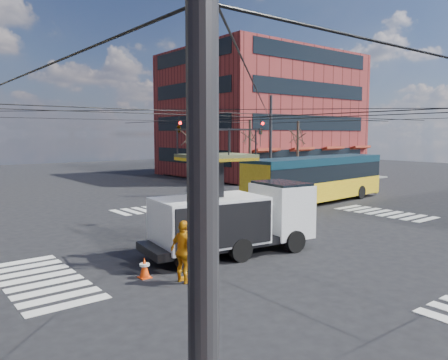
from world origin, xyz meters
TOP-DOWN VIEW (x-y plane):
  - ground at (0.00, 0.00)m, footprint 120.00×120.00m
  - sidewalk_ne at (21.00, 21.00)m, footprint 18.00×18.00m
  - crosswalks at (0.00, 0.00)m, footprint 22.40×22.40m
  - building_ne at (21.98, 23.98)m, footprint 20.06×16.06m
  - overhead_network at (-0.07, 0.40)m, footprint 24.24×24.24m
  - tree_a at (5.00, 13.50)m, footprint 2.00×2.00m
  - tree_b at (11.00, 13.50)m, footprint 2.00×2.00m
  - tree_c at (17.00, 13.50)m, footprint 2.00×2.00m
  - utility_truck at (-2.91, -1.26)m, footprint 7.24×3.39m
  - city_bus at (9.92, 5.21)m, footprint 13.05×3.73m
  - traffic_cone at (-7.19, -1.81)m, footprint 0.36×0.36m
  - worker_ground at (-6.40, -3.02)m, footprint 0.67×1.25m
  - flagger at (2.82, 1.43)m, footprint 0.75×1.18m

SIDE VIEW (x-z plane):
  - ground at x=0.00m, z-range 0.00..0.00m
  - crosswalks at x=0.00m, z-range 0.00..0.02m
  - sidewalk_ne at x=21.00m, z-range 0.00..0.12m
  - traffic_cone at x=-7.19m, z-range 0.00..0.69m
  - flagger at x=2.82m, z-range 0.00..1.75m
  - worker_ground at x=-6.40m, z-range 0.00..2.03m
  - city_bus at x=9.92m, z-range 0.13..3.33m
  - utility_truck at x=-2.91m, z-range -0.96..4.90m
  - overhead_network at x=-0.07m, z-range 0.29..8.29m
  - tree_a at x=5.00m, z-range 1.63..7.63m
  - tree_b at x=11.00m, z-range 1.63..7.63m
  - tree_c at x=17.00m, z-range 1.63..7.63m
  - building_ne at x=21.98m, z-range 0.00..14.00m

